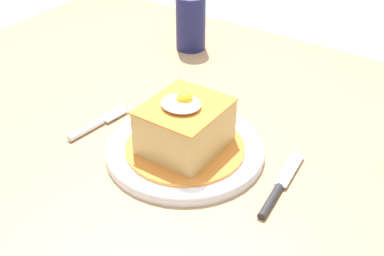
{
  "coord_description": "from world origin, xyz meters",
  "views": [
    {
      "loc": [
        0.47,
        -0.64,
        1.27
      ],
      "look_at": [
        0.07,
        -0.05,
        0.78
      ],
      "focal_mm": 49.46,
      "sensor_mm": 36.0,
      "label": 1
    }
  ],
  "objects": [
    {
      "name": "soda_can",
      "position": [
        -0.15,
        0.26,
        0.81
      ],
      "size": [
        0.07,
        0.07,
        0.12
      ],
      "color": "#191E51",
      "rests_on": "dining_table"
    },
    {
      "name": "sandwich_meal",
      "position": [
        0.07,
        -0.07,
        0.79
      ],
      "size": [
        0.2,
        0.2,
        0.11
      ],
      "color": "orange",
      "rests_on": "main_plate"
    },
    {
      "name": "knife",
      "position": [
        0.24,
        -0.08,
        0.75
      ],
      "size": [
        0.03,
        0.17,
        0.01
      ],
      "color": "#262628",
      "rests_on": "dining_table"
    },
    {
      "name": "main_plate",
      "position": [
        0.07,
        -0.07,
        0.75
      ],
      "size": [
        0.26,
        0.26,
        0.02
      ],
      "color": "white",
      "rests_on": "dining_table"
    },
    {
      "name": "fork",
      "position": [
        -0.11,
        -0.1,
        0.75
      ],
      "size": [
        0.03,
        0.14,
        0.01
      ],
      "color": "silver",
      "rests_on": "dining_table"
    },
    {
      "name": "dining_table",
      "position": [
        0.0,
        0.0,
        0.63
      ],
      "size": [
        1.19,
        0.88,
        0.74
      ],
      "color": "#A87F56",
      "rests_on": "ground_plane"
    }
  ]
}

